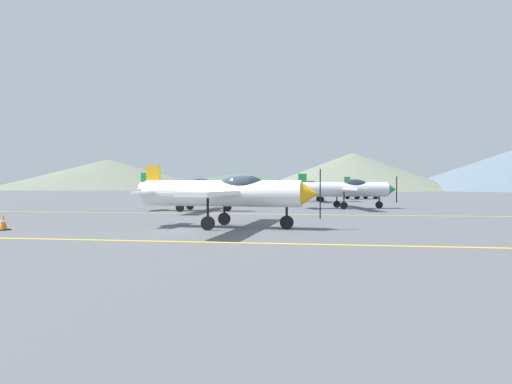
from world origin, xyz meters
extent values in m
plane|color=#54565B|center=(0.00, 0.00, 0.00)|extent=(400.00, 400.00, 0.00)
cube|color=yellow|center=(0.00, -3.76, 0.01)|extent=(80.00, 0.16, 0.01)
cube|color=yellow|center=(0.00, 8.22, 0.01)|extent=(80.00, 0.16, 0.01)
cylinder|color=white|center=(0.06, 0.49, 1.39)|extent=(6.56, 1.60, 1.05)
cone|color=#F2A519|center=(3.63, 0.19, 1.39)|extent=(0.74, 0.95, 0.89)
cube|color=black|center=(4.01, 0.15, 1.39)|extent=(0.05, 0.12, 1.91)
ellipsoid|color=#1E2833|center=(0.92, 0.42, 1.70)|extent=(1.98, 1.02, 0.86)
cube|color=white|center=(0.44, 0.46, 1.43)|extent=(1.77, 8.46, 0.15)
cube|color=white|center=(-2.89, 0.75, 1.43)|extent=(0.88, 2.53, 0.10)
cube|color=#F2A519|center=(-2.89, 0.75, 1.96)|extent=(0.61, 0.17, 1.15)
cylinder|color=black|center=(2.73, 0.26, 0.75)|extent=(0.10, 0.10, 0.96)
cylinder|color=black|center=(2.73, 0.26, 0.27)|extent=(0.54, 0.16, 0.53)
cylinder|color=black|center=(-0.22, -0.54, 0.75)|extent=(0.10, 0.10, 0.96)
cylinder|color=black|center=(-0.22, -0.54, 0.27)|extent=(0.54, 0.16, 0.53)
cylinder|color=black|center=(-0.04, 1.56, 0.75)|extent=(0.10, 0.10, 0.96)
cylinder|color=black|center=(-0.04, 1.56, 0.27)|extent=(0.54, 0.16, 0.53)
cylinder|color=white|center=(-4.49, 10.66, 1.39)|extent=(6.50, 1.11, 1.05)
cone|color=#1E8C3F|center=(-0.91, 10.63, 1.39)|extent=(0.68, 0.90, 0.89)
cube|color=black|center=(-0.53, 10.63, 1.39)|extent=(0.04, 0.11, 1.91)
ellipsoid|color=#1E2833|center=(-3.63, 10.65, 1.70)|extent=(1.92, 0.88, 0.86)
cube|color=white|center=(-4.11, 10.66, 1.43)|extent=(1.13, 8.42, 0.15)
cube|color=white|center=(-7.45, 10.69, 1.43)|extent=(0.69, 2.49, 0.10)
cube|color=#1E8C3F|center=(-7.45, 10.69, 1.96)|extent=(0.60, 0.12, 1.15)
cylinder|color=black|center=(-1.82, 10.64, 0.75)|extent=(0.10, 0.10, 0.96)
cylinder|color=black|center=(-1.82, 10.64, 0.27)|extent=(0.54, 0.12, 0.53)
cylinder|color=black|center=(-4.69, 9.61, 0.75)|extent=(0.10, 0.10, 0.96)
cylinder|color=black|center=(-4.69, 9.61, 0.27)|extent=(0.54, 0.12, 0.53)
cylinder|color=black|center=(-4.67, 11.72, 0.75)|extent=(0.10, 0.10, 0.96)
cylinder|color=black|center=(-4.67, 11.72, 0.27)|extent=(0.54, 0.12, 0.53)
cylinder|color=silver|center=(5.85, 14.84, 1.39)|extent=(6.58, 2.20, 1.05)
cone|color=#1E8C3F|center=(9.37, 15.48, 1.39)|extent=(0.82, 1.00, 0.89)
cube|color=black|center=(9.75, 15.55, 1.39)|extent=(0.06, 0.12, 1.91)
ellipsoid|color=#1E2833|center=(6.69, 14.99, 1.70)|extent=(2.03, 1.19, 0.86)
cube|color=silver|center=(6.22, 14.90, 1.43)|extent=(2.54, 8.46, 0.15)
cube|color=silver|center=(2.93, 14.30, 1.43)|extent=(1.10, 2.56, 0.10)
cube|color=#1E8C3F|center=(2.93, 14.30, 1.96)|extent=(0.61, 0.22, 1.15)
cylinder|color=black|center=(8.48, 15.31, 0.75)|extent=(0.10, 0.10, 0.96)
cylinder|color=black|center=(8.48, 15.31, 0.27)|extent=(0.55, 0.21, 0.53)
cylinder|color=black|center=(5.85, 13.77, 0.75)|extent=(0.10, 0.10, 0.96)
cylinder|color=black|center=(5.85, 13.77, 0.27)|extent=(0.55, 0.21, 0.53)
cylinder|color=black|center=(5.47, 15.83, 0.75)|extent=(0.10, 0.10, 0.96)
cylinder|color=black|center=(5.47, 15.83, 0.27)|extent=(0.55, 0.21, 0.53)
cylinder|color=silver|center=(4.19, 27.13, 1.39)|extent=(6.57, 1.82, 1.05)
cone|color=#1E8C3F|center=(0.64, 26.70, 1.39)|extent=(0.77, 0.97, 0.89)
cube|color=black|center=(0.26, 26.66, 1.39)|extent=(0.05, 0.12, 1.91)
ellipsoid|color=#1E2833|center=(3.34, 27.03, 1.70)|extent=(2.00, 1.08, 0.86)
cube|color=silver|center=(3.81, 27.08, 1.43)|extent=(2.05, 8.47, 0.15)
cube|color=silver|center=(7.13, 27.48, 1.43)|extent=(0.96, 2.55, 0.10)
cube|color=#1E8C3F|center=(7.13, 27.48, 1.96)|extent=(0.61, 0.19, 1.15)
cylinder|color=black|center=(1.54, 26.81, 0.75)|extent=(0.10, 0.10, 0.96)
cylinder|color=black|center=(1.54, 26.81, 0.27)|extent=(0.54, 0.18, 0.53)
cylinder|color=black|center=(4.26, 28.20, 0.75)|extent=(0.10, 0.10, 0.96)
cylinder|color=black|center=(4.26, 28.20, 0.27)|extent=(0.54, 0.18, 0.53)
cylinder|color=black|center=(4.51, 26.11, 0.75)|extent=(0.10, 0.10, 0.96)
cylinder|color=black|center=(4.51, 26.11, 0.27)|extent=(0.54, 0.18, 0.53)
cube|color=white|center=(9.44, 35.48, 0.70)|extent=(4.57, 3.90, 0.75)
cube|color=black|center=(9.56, 35.57, 1.35)|extent=(2.88, 2.66, 0.55)
cylinder|color=black|center=(7.76, 35.43, 0.32)|extent=(0.65, 0.54, 0.64)
cylinder|color=black|center=(8.76, 33.94, 0.32)|extent=(0.65, 0.54, 0.64)
cylinder|color=black|center=(10.11, 37.02, 0.32)|extent=(0.65, 0.54, 0.64)
cylinder|color=black|center=(11.12, 35.53, 0.32)|extent=(0.65, 0.54, 0.64)
cube|color=black|center=(-7.96, -1.57, 0.02)|extent=(0.36, 0.36, 0.04)
cone|color=orange|center=(-7.96, -1.57, 0.32)|extent=(0.29, 0.29, 0.55)
cylinder|color=white|center=(-7.96, -1.57, 0.34)|extent=(0.20, 0.20, 0.08)
cone|color=slate|center=(-76.19, 137.48, 5.82)|extent=(83.96, 83.96, 11.65)
cone|color=#4C6651|center=(-23.49, 137.69, 3.08)|extent=(77.35, 77.35, 6.16)
cone|color=slate|center=(15.92, 120.03, 5.96)|extent=(64.34, 64.34, 11.91)
camera|label=1|loc=(3.78, -15.85, 1.74)|focal=29.13mm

